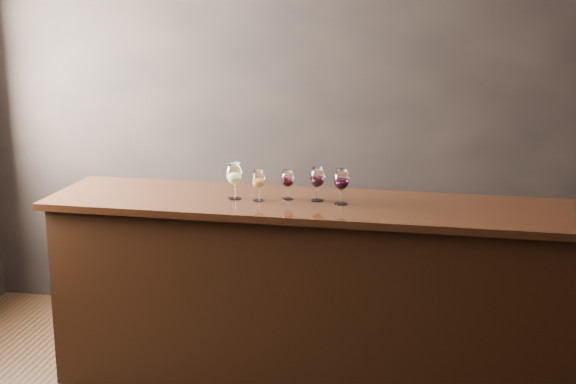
% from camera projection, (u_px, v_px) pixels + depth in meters
% --- Properties ---
extents(room_shell, '(5.02, 4.52, 2.81)m').
position_uv_depth(room_shell, '(210.00, 97.00, 3.31)').
color(room_shell, black).
rests_on(room_shell, ground).
extents(bar_counter, '(3.04, 0.74, 1.06)m').
position_uv_depth(bar_counter, '(321.00, 298.00, 4.60)').
color(bar_counter, black).
rests_on(bar_counter, ground).
extents(bar_top, '(3.14, 0.82, 0.04)m').
position_uv_depth(bar_top, '(322.00, 206.00, 4.47)').
color(bar_top, black).
rests_on(bar_top, bar_counter).
extents(back_bar_shelf, '(2.56, 0.40, 0.92)m').
position_uv_depth(back_bar_shelf, '(362.00, 265.00, 5.38)').
color(back_bar_shelf, black).
rests_on(back_bar_shelf, ground).
extents(glass_white, '(0.09, 0.09, 0.21)m').
position_uv_depth(glass_white, '(234.00, 174.00, 4.50)').
color(glass_white, white).
rests_on(glass_white, bar_top).
extents(glass_amber, '(0.07, 0.07, 0.18)m').
position_uv_depth(glass_amber, '(258.00, 180.00, 4.47)').
color(glass_amber, white).
rests_on(glass_amber, bar_top).
extents(glass_red_a, '(0.07, 0.07, 0.17)m').
position_uv_depth(glass_red_a, '(288.00, 179.00, 4.51)').
color(glass_red_a, white).
rests_on(glass_red_a, bar_top).
extents(glass_red_b, '(0.08, 0.08, 0.19)m').
position_uv_depth(glass_red_b, '(317.00, 178.00, 4.47)').
color(glass_red_b, white).
rests_on(glass_red_b, bar_top).
extents(glass_red_c, '(0.09, 0.09, 0.20)m').
position_uv_depth(glass_red_c, '(342.00, 180.00, 4.39)').
color(glass_red_c, white).
rests_on(glass_red_c, bar_top).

